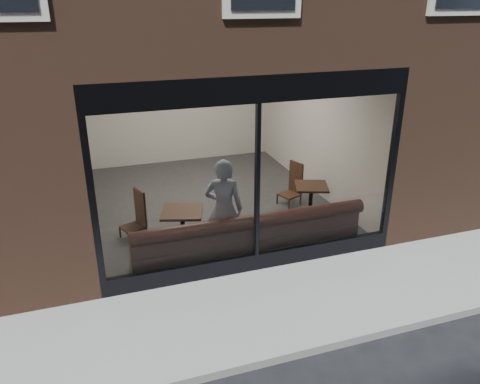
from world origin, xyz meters
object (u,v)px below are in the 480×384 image
object	(u,v)px
cafe_table_right	(311,186)
cafe_chair_right	(289,195)
banquette	(248,246)
cafe_table_left	(182,212)
person	(224,209)
cafe_chair_left	(133,227)

from	to	relation	value
cafe_table_right	cafe_chair_right	size ratio (longest dim) A/B	1.63
cafe_chair_right	banquette	bearing A→B (deg)	28.26
banquette	cafe_table_left	bearing A→B (deg)	146.40
cafe_table_right	cafe_chair_right	bearing A→B (deg)	96.36
person	cafe_table_left	xyz separation A→B (m)	(-0.63, 0.45, -0.15)
cafe_table_right	person	bearing A→B (deg)	-158.82
banquette	cafe_table_right	world-z (taller)	cafe_table_right
cafe_table_right	cafe_chair_right	world-z (taller)	cafe_table_right
person	cafe_chair_left	distance (m)	1.94
cafe_table_left	cafe_table_right	distance (m)	2.71
cafe_table_left	cafe_chair_left	world-z (taller)	cafe_table_left
cafe_chair_right	cafe_table_left	bearing A→B (deg)	3.70
cafe_chair_left	person	bearing A→B (deg)	120.80
cafe_table_left	person	bearing A→B (deg)	-35.31
cafe_table_right	banquette	bearing A→B (deg)	-149.14
person	cafe_chair_right	world-z (taller)	person
cafe_table_left	cafe_table_right	size ratio (longest dim) A/B	1.11
cafe_chair_left	cafe_chair_right	distance (m)	3.45
banquette	cafe_chair_left	xyz separation A→B (m)	(-1.81, 1.34, 0.01)
banquette	person	distance (m)	0.79
banquette	cafe_chair_right	bearing A→B (deg)	48.95
person	cafe_table_right	bearing A→B (deg)	-134.05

